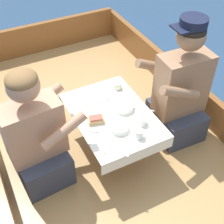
# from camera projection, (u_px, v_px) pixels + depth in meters

# --- Properties ---
(ground_plane) EXTENTS (60.00, 60.00, 0.00)m
(ground_plane) POSITION_uv_depth(u_px,v_px,m) (113.00, 169.00, 2.79)
(ground_plane) COLOR navy
(boat_deck) EXTENTS (1.88, 3.66, 0.27)m
(boat_deck) POSITION_uv_depth(u_px,v_px,m) (113.00, 160.00, 2.70)
(boat_deck) COLOR #A87F4C
(boat_deck) RESTS_ON ground_plane
(gunwale_starboard) EXTENTS (0.06, 3.66, 0.30)m
(gunwale_starboard) POSITION_uv_depth(u_px,v_px,m) (203.00, 104.00, 2.81)
(gunwale_starboard) COLOR brown
(gunwale_starboard) RESTS_ON boat_deck
(bow_coaming) EXTENTS (1.76, 0.06, 0.35)m
(bow_coaming) POSITION_uv_depth(u_px,v_px,m) (44.00, 36.00, 3.67)
(bow_coaming) COLOR brown
(bow_coaming) RESTS_ON boat_deck
(cockpit_table) EXTENTS (0.56, 0.81, 0.40)m
(cockpit_table) POSITION_uv_depth(u_px,v_px,m) (112.00, 118.00, 2.38)
(cockpit_table) COLOR #B2B2B7
(cockpit_table) RESTS_ON boat_deck
(person_port) EXTENTS (0.55, 0.47, 0.96)m
(person_port) POSITION_uv_depth(u_px,v_px,m) (36.00, 139.00, 2.18)
(person_port) COLOR #333847
(person_port) RESTS_ON boat_deck
(person_starboard) EXTENTS (0.54, 0.46, 1.07)m
(person_starboard) POSITION_uv_depth(u_px,v_px,m) (180.00, 92.00, 2.48)
(person_starboard) COLOR #333847
(person_starboard) RESTS_ON boat_deck
(plate_sandwich) EXTENTS (0.20, 0.20, 0.01)m
(plate_sandwich) POSITION_uv_depth(u_px,v_px,m) (96.00, 122.00, 2.27)
(plate_sandwich) COLOR silver
(plate_sandwich) RESTS_ON cockpit_table
(plate_bread) EXTENTS (0.16, 0.16, 0.01)m
(plate_bread) POSITION_uv_depth(u_px,v_px,m) (100.00, 96.00, 2.50)
(plate_bread) COLOR silver
(plate_bread) RESTS_ON cockpit_table
(sandwich) EXTENTS (0.13, 0.10, 0.05)m
(sandwich) POSITION_uv_depth(u_px,v_px,m) (96.00, 120.00, 2.25)
(sandwich) COLOR tan
(sandwich) RESTS_ON plate_sandwich
(bowl_port_near) EXTENTS (0.15, 0.15, 0.04)m
(bowl_port_near) POSITION_uv_depth(u_px,v_px,m) (124.00, 107.00, 2.37)
(bowl_port_near) COLOR silver
(bowl_port_near) RESTS_ON cockpit_table
(bowl_starboard_near) EXTENTS (0.13, 0.13, 0.04)m
(bowl_starboard_near) POSITION_uv_depth(u_px,v_px,m) (119.00, 128.00, 2.21)
(bowl_starboard_near) COLOR silver
(bowl_starboard_near) RESTS_ON cockpit_table
(coffee_cup_port) EXTENTS (0.09, 0.06, 0.07)m
(coffee_cup_port) POSITION_uv_depth(u_px,v_px,m) (139.00, 134.00, 2.15)
(coffee_cup_port) COLOR silver
(coffee_cup_port) RESTS_ON cockpit_table
(coffee_cup_starboard) EXTENTS (0.09, 0.06, 0.06)m
(coffee_cup_starboard) POSITION_uv_depth(u_px,v_px,m) (143.00, 121.00, 2.25)
(coffee_cup_starboard) COLOR silver
(coffee_cup_starboard) RESTS_ON cockpit_table
(tin_can) EXTENTS (0.07, 0.07, 0.05)m
(tin_can) POSITION_uv_depth(u_px,v_px,m) (118.00, 86.00, 2.56)
(tin_can) COLOR silver
(tin_can) RESTS_ON cockpit_table
(utensil_knife_starboard) EXTENTS (0.14, 0.11, 0.00)m
(utensil_knife_starboard) POSITION_uv_depth(u_px,v_px,m) (82.00, 103.00, 2.43)
(utensil_knife_starboard) COLOR silver
(utensil_knife_starboard) RESTS_ON cockpit_table
(utensil_spoon_starboard) EXTENTS (0.13, 0.13, 0.01)m
(utensil_spoon_starboard) POSITION_uv_depth(u_px,v_px,m) (140.00, 108.00, 2.39)
(utensil_spoon_starboard) COLOR silver
(utensil_spoon_starboard) RESTS_ON cockpit_table
(utensil_spoon_center) EXTENTS (0.16, 0.08, 0.01)m
(utensil_spoon_center) POSITION_uv_depth(u_px,v_px,m) (141.00, 114.00, 2.35)
(utensil_spoon_center) COLOR silver
(utensil_spoon_center) RESTS_ON cockpit_table
(utensil_spoon_port) EXTENTS (0.14, 0.12, 0.01)m
(utensil_spoon_port) POSITION_uv_depth(u_px,v_px,m) (112.00, 153.00, 2.06)
(utensil_spoon_port) COLOR silver
(utensil_spoon_port) RESTS_ON cockpit_table
(utensil_fork_port) EXTENTS (0.14, 0.13, 0.00)m
(utensil_fork_port) POSITION_uv_depth(u_px,v_px,m) (95.00, 134.00, 2.19)
(utensil_fork_port) COLOR silver
(utensil_fork_port) RESTS_ON cockpit_table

